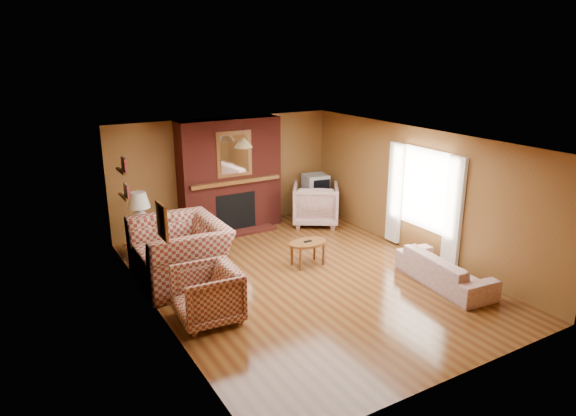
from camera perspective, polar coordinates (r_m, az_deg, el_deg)
floor at (r=8.87m, az=1.84°, el=-7.85°), size 6.50×6.50×0.00m
ceiling at (r=8.15m, az=2.00°, el=7.61°), size 6.50×6.50×0.00m
wall_back at (r=11.22m, az=-6.98°, el=3.90°), size 6.50×0.00×6.50m
wall_front at (r=6.13m, az=18.51°, el=-8.39°), size 6.50×0.00×6.50m
wall_left at (r=7.48m, az=-14.55°, el=-3.37°), size 0.00×6.50×6.50m
wall_right at (r=9.95m, az=14.20°, el=1.77°), size 0.00×6.50×6.50m
fireplace at (r=10.99m, az=-6.42°, el=3.54°), size 2.20×0.82×2.40m
window_right at (r=9.80m, az=14.78°, el=1.05°), size 0.10×1.85×2.00m
bookshelf at (r=9.13m, az=-17.79°, el=3.13°), size 0.09×0.55×0.71m
botanical_print at (r=7.10m, az=-13.81°, el=-1.43°), size 0.05×0.40×0.50m
pendant_light at (r=10.21m, az=-4.99°, el=7.23°), size 0.36×0.36×0.48m
plaid_loveseat at (r=8.76m, az=-11.94°, el=-4.87°), size 1.42×1.62×1.04m
plaid_armchair at (r=7.52m, az=-8.96°, el=-9.51°), size 0.94×0.92×0.81m
floral_sofa at (r=8.96m, az=17.03°, el=-6.57°), size 0.87×1.85×0.52m
floral_armchair at (r=11.46m, az=3.08°, el=0.45°), size 1.37×1.38×0.92m
coffee_table at (r=9.27m, az=2.21°, el=-4.17°), size 0.74×0.46×0.47m
side_table at (r=10.12m, az=-15.92°, el=-3.61°), size 0.44×0.44×0.55m
table_lamp at (r=9.91m, az=-16.23°, el=-0.02°), size 0.42×0.42×0.69m
tv_stand at (r=12.02m, az=3.03°, el=0.29°), size 0.52×0.48×0.53m
crt_tv at (r=11.88m, az=3.08°, el=2.61°), size 0.59×0.59×0.48m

